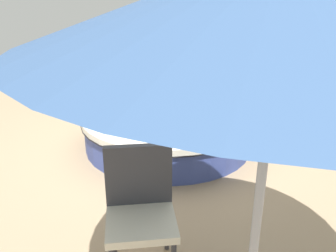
{
  "coord_description": "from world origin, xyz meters",
  "views": [
    {
      "loc": [
        -2.73,
        -3.71,
        2.11
      ],
      "look_at": [
        0.0,
        0.0,
        0.28
      ],
      "focal_mm": 38.27,
      "sensor_mm": 36.0,
      "label": 1
    }
  ],
  "objects_px": {
    "throw_pillow_2": "(203,120)",
    "side_table": "(134,89)",
    "throw_pillow_0": "(118,108)",
    "patio_chair": "(140,202)",
    "planter": "(178,70)",
    "patio_umbrella": "(281,3)",
    "throw_pillow_1": "(146,125)",
    "round_bed": "(168,129)"
  },
  "relations": [
    {
      "from": "throw_pillow_2",
      "to": "side_table",
      "type": "height_order",
      "value": "throw_pillow_2"
    },
    {
      "from": "throw_pillow_0",
      "to": "throw_pillow_2",
      "type": "bearing_deg",
      "value": -59.15
    },
    {
      "from": "throw_pillow_2",
      "to": "side_table",
      "type": "bearing_deg",
      "value": 76.61
    },
    {
      "from": "side_table",
      "to": "throw_pillow_2",
      "type": "bearing_deg",
      "value": -103.39
    },
    {
      "from": "patio_chair",
      "to": "side_table",
      "type": "relative_size",
      "value": 2.26
    },
    {
      "from": "planter",
      "to": "patio_chair",
      "type": "bearing_deg",
      "value": -131.27
    },
    {
      "from": "throw_pillow_2",
      "to": "patio_umbrella",
      "type": "height_order",
      "value": "patio_umbrella"
    },
    {
      "from": "throw_pillow_0",
      "to": "patio_umbrella",
      "type": "relative_size",
      "value": 0.23
    },
    {
      "from": "side_table",
      "to": "throw_pillow_1",
      "type": "bearing_deg",
      "value": -118.14
    },
    {
      "from": "round_bed",
      "to": "patio_umbrella",
      "type": "bearing_deg",
      "value": -117.79
    },
    {
      "from": "round_bed",
      "to": "throw_pillow_0",
      "type": "relative_size",
      "value": 4.48
    },
    {
      "from": "throw_pillow_1",
      "to": "patio_umbrella",
      "type": "xyz_separation_m",
      "value": [
        -0.87,
        -2.41,
        1.5
      ]
    },
    {
      "from": "planter",
      "to": "patio_umbrella",
      "type": "bearing_deg",
      "value": -123.56
    },
    {
      "from": "round_bed",
      "to": "throw_pillow_1",
      "type": "xyz_separation_m",
      "value": [
        -0.57,
        -0.33,
        0.3
      ]
    },
    {
      "from": "round_bed",
      "to": "throw_pillow_1",
      "type": "distance_m",
      "value": 0.72
    },
    {
      "from": "round_bed",
      "to": "patio_chair",
      "type": "relative_size",
      "value": 2.4
    },
    {
      "from": "throw_pillow_0",
      "to": "throw_pillow_1",
      "type": "xyz_separation_m",
      "value": [
        -0.01,
        -0.72,
        -0.01
      ]
    },
    {
      "from": "round_bed",
      "to": "throw_pillow_2",
      "type": "relative_size",
      "value": 5.86
    },
    {
      "from": "patio_chair",
      "to": "side_table",
      "type": "distance_m",
      "value": 4.37
    },
    {
      "from": "throw_pillow_0",
      "to": "patio_umbrella",
      "type": "height_order",
      "value": "patio_umbrella"
    },
    {
      "from": "patio_umbrella",
      "to": "planter",
      "type": "relative_size",
      "value": 2.56
    },
    {
      "from": "patio_chair",
      "to": "throw_pillow_1",
      "type": "bearing_deg",
      "value": -95.5
    },
    {
      "from": "throw_pillow_1",
      "to": "planter",
      "type": "height_order",
      "value": "planter"
    },
    {
      "from": "planter",
      "to": "side_table",
      "type": "relative_size",
      "value": 2.03
    },
    {
      "from": "patio_chair",
      "to": "side_table",
      "type": "bearing_deg",
      "value": -91.41
    },
    {
      "from": "throw_pillow_1",
      "to": "patio_chair",
      "type": "bearing_deg",
      "value": -124.78
    },
    {
      "from": "round_bed",
      "to": "throw_pillow_0",
      "type": "distance_m",
      "value": 0.74
    },
    {
      "from": "patio_chair",
      "to": "patio_umbrella",
      "type": "bearing_deg",
      "value": 123.83
    },
    {
      "from": "throw_pillow_1",
      "to": "patio_umbrella",
      "type": "relative_size",
      "value": 0.18
    },
    {
      "from": "side_table",
      "to": "throw_pillow_0",
      "type": "bearing_deg",
      "value": -127.18
    },
    {
      "from": "planter",
      "to": "side_table",
      "type": "bearing_deg",
      "value": 168.98
    },
    {
      "from": "round_bed",
      "to": "throw_pillow_0",
      "type": "bearing_deg",
      "value": 145.14
    },
    {
      "from": "throw_pillow_0",
      "to": "side_table",
      "type": "xyz_separation_m",
      "value": [
        1.25,
        1.65,
        -0.33
      ]
    },
    {
      "from": "throw_pillow_0",
      "to": "throw_pillow_1",
      "type": "height_order",
      "value": "throw_pillow_0"
    },
    {
      "from": "throw_pillow_0",
      "to": "patio_chair",
      "type": "xyz_separation_m",
      "value": [
        -0.97,
        -2.09,
        0.01
      ]
    },
    {
      "from": "throw_pillow_2",
      "to": "patio_chair",
      "type": "relative_size",
      "value": 0.41
    },
    {
      "from": "patio_umbrella",
      "to": "side_table",
      "type": "distance_m",
      "value": 5.54
    },
    {
      "from": "planter",
      "to": "side_table",
      "type": "distance_m",
      "value": 0.97
    },
    {
      "from": "throw_pillow_0",
      "to": "throw_pillow_1",
      "type": "relative_size",
      "value": 1.29
    },
    {
      "from": "patio_umbrella",
      "to": "round_bed",
      "type": "bearing_deg",
      "value": 62.21
    },
    {
      "from": "throw_pillow_0",
      "to": "patio_chair",
      "type": "height_order",
      "value": "patio_chair"
    },
    {
      "from": "throw_pillow_2",
      "to": "planter",
      "type": "xyz_separation_m",
      "value": [
        1.55,
        2.51,
        -0.04
      ]
    }
  ]
}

